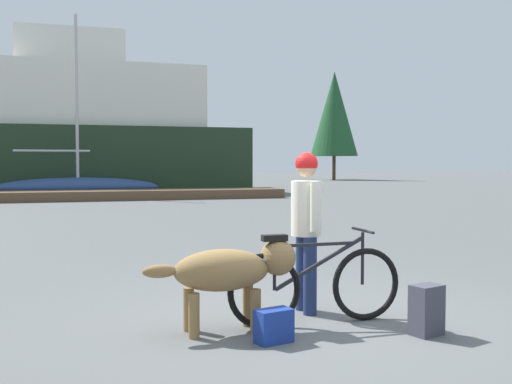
# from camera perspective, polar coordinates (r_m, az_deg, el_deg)

# --- Properties ---
(ground_plane) EXTENTS (160.00, 160.00, 0.00)m
(ground_plane) POSITION_cam_1_polar(r_m,az_deg,el_deg) (6.24, 5.25, -11.81)
(ground_plane) COLOR #595B5B
(bicycle) EXTENTS (1.79, 0.44, 0.92)m
(bicycle) POSITION_cam_1_polar(r_m,az_deg,el_deg) (5.92, 5.63, -8.73)
(bicycle) COLOR black
(bicycle) RESTS_ON ground_plane
(person_cyclist) EXTENTS (0.32, 0.53, 1.68)m
(person_cyclist) POSITION_cam_1_polar(r_m,az_deg,el_deg) (6.30, 4.79, -2.36)
(person_cyclist) COLOR navy
(person_cyclist) RESTS_ON ground_plane
(dog) EXTENTS (1.45, 0.46, 0.84)m
(dog) POSITION_cam_1_polar(r_m,az_deg,el_deg) (5.63, -2.38, -7.47)
(dog) COLOR olive
(dog) RESTS_ON ground_plane
(backpack) EXTENTS (0.33, 0.27, 0.46)m
(backpack) POSITION_cam_1_polar(r_m,az_deg,el_deg) (5.79, 15.87, -10.71)
(backpack) COLOR #3F3F4C
(backpack) RESTS_ON ground_plane
(handbag_pannier) EXTENTS (0.35, 0.25, 0.29)m
(handbag_pannier) POSITION_cam_1_polar(r_m,az_deg,el_deg) (5.37, 1.69, -12.58)
(handbag_pannier) COLOR navy
(handbag_pannier) RESTS_ON ground_plane
(dock_pier) EXTENTS (19.48, 2.08, 0.40)m
(dock_pier) POSITION_cam_1_polar(r_m,az_deg,el_deg) (26.09, -18.63, -0.36)
(dock_pier) COLOR brown
(dock_pier) RESTS_ON ground_plane
(ferry_boat) EXTENTS (22.21, 8.96, 8.96)m
(ferry_boat) POSITION_cam_1_polar(r_m,az_deg,el_deg) (34.25, -20.64, 5.31)
(ferry_boat) COLOR #1E331E
(ferry_boat) RESTS_ON ground_plane
(sailboat_moored) EXTENTS (7.25, 2.03, 8.22)m
(sailboat_moored) POSITION_cam_1_polar(r_m,az_deg,el_deg) (28.42, -16.54, 0.52)
(sailboat_moored) COLOR navy
(sailboat_moored) RESTS_ON ground_plane
(pine_tree_center) EXTENTS (4.27, 4.27, 10.18)m
(pine_tree_center) POSITION_cam_1_polar(r_m,az_deg,el_deg) (49.87, -18.44, 8.25)
(pine_tree_center) COLOR #4C331E
(pine_tree_center) RESTS_ON ground_plane
(pine_tree_far_right) EXTENTS (4.33, 4.33, 9.86)m
(pine_tree_far_right) POSITION_cam_1_polar(r_m,az_deg,el_deg) (55.65, 7.44, 7.36)
(pine_tree_far_right) COLOR #4C331E
(pine_tree_far_right) RESTS_ON ground_plane
(pine_tree_mid_back) EXTENTS (3.62, 3.62, 10.02)m
(pine_tree_mid_back) POSITION_cam_1_polar(r_m,az_deg,el_deg) (55.55, -18.81, 7.84)
(pine_tree_mid_back) COLOR #4C331E
(pine_tree_mid_back) RESTS_ON ground_plane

